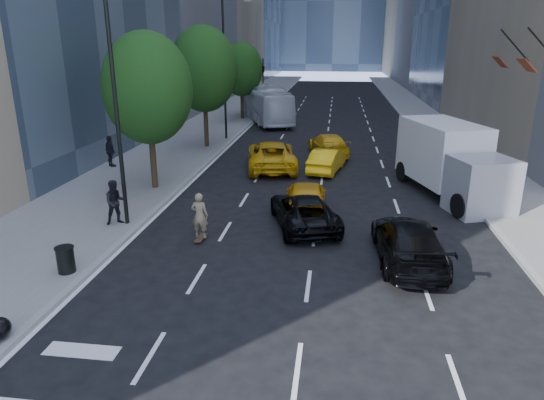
# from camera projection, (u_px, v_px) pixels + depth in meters

# --- Properties ---
(ground) EXTENTS (160.00, 160.00, 0.00)m
(ground) POSITION_uv_depth(u_px,v_px,m) (276.00, 283.00, 14.88)
(ground) COLOR black
(ground) RESTS_ON ground
(sidewalk_left) EXTENTS (6.00, 120.00, 0.15)m
(sidewalk_left) POSITION_uv_depth(u_px,v_px,m) (219.00, 122.00, 44.24)
(sidewalk_left) COLOR slate
(sidewalk_left) RESTS_ON ground
(sidewalk_right) EXTENTS (4.00, 120.00, 0.15)m
(sidewalk_right) POSITION_uv_depth(u_px,v_px,m) (433.00, 126.00, 41.86)
(sidewalk_right) COLOR slate
(sidewalk_right) RESTS_ON ground
(lamp_near) EXTENTS (2.13, 0.22, 10.00)m
(lamp_near) POSITION_uv_depth(u_px,v_px,m) (118.00, 78.00, 17.63)
(lamp_near) COLOR black
(lamp_near) RESTS_ON sidewalk_left
(lamp_far) EXTENTS (2.13, 0.22, 10.00)m
(lamp_far) POSITION_uv_depth(u_px,v_px,m) (226.00, 60.00, 34.58)
(lamp_far) COLOR black
(lamp_far) RESTS_ON sidewalk_left
(tree_near) EXTENTS (4.20, 4.20, 7.46)m
(tree_near) POSITION_uv_depth(u_px,v_px,m) (148.00, 89.00, 22.71)
(tree_near) COLOR black
(tree_near) RESTS_ON sidewalk_left
(tree_mid) EXTENTS (4.50, 4.50, 7.99)m
(tree_mid) POSITION_uv_depth(u_px,v_px,m) (204.00, 69.00, 32.02)
(tree_mid) COLOR black
(tree_mid) RESTS_ON sidewalk_left
(tree_far) EXTENTS (3.90, 3.90, 6.92)m
(tree_far) POSITION_uv_depth(u_px,v_px,m) (241.00, 69.00, 44.48)
(tree_far) COLOR black
(tree_far) RESTS_ON sidewalk_left
(traffic_signal) EXTENTS (2.48, 0.53, 5.20)m
(traffic_signal) POSITION_uv_depth(u_px,v_px,m) (263.00, 69.00, 52.04)
(traffic_signal) COLOR black
(traffic_signal) RESTS_ON sidewalk_left
(skateboarder) EXTENTS (0.66, 0.46, 1.74)m
(skateboarder) POSITION_uv_depth(u_px,v_px,m) (200.00, 219.00, 17.84)
(skateboarder) COLOR #807050
(skateboarder) RESTS_ON ground
(black_sedan_lincoln) EXTENTS (3.42, 5.16, 1.32)m
(black_sedan_lincoln) POSITION_uv_depth(u_px,v_px,m) (304.00, 210.00, 19.33)
(black_sedan_lincoln) COLOR black
(black_sedan_lincoln) RESTS_ON ground
(black_sedan_mercedes) EXTENTS (2.26, 5.16, 1.48)m
(black_sedan_mercedes) POSITION_uv_depth(u_px,v_px,m) (409.00, 241.00, 16.14)
(black_sedan_mercedes) COLOR black
(black_sedan_mercedes) RESTS_ON ground
(taxi_a) EXTENTS (1.98, 4.38, 1.46)m
(taxi_a) POSITION_uv_depth(u_px,v_px,m) (306.00, 197.00, 20.72)
(taxi_a) COLOR orange
(taxi_a) RESTS_ON ground
(taxi_b) EXTENTS (2.21, 4.25, 1.33)m
(taxi_b) POSITION_uv_depth(u_px,v_px,m) (327.00, 160.00, 27.45)
(taxi_b) COLOR yellow
(taxi_b) RESTS_ON ground
(taxi_c) EXTENTS (3.65, 6.18, 1.61)m
(taxi_c) POSITION_uv_depth(u_px,v_px,m) (272.00, 155.00, 28.08)
(taxi_c) COLOR #D59C0B
(taxi_c) RESTS_ON ground
(taxi_d) EXTENTS (3.04, 5.16, 1.40)m
(taxi_d) POSITION_uv_depth(u_px,v_px,m) (328.00, 145.00, 31.44)
(taxi_d) COLOR #EBAE0C
(taxi_d) RESTS_ON ground
(city_bus) EXTENTS (6.29, 11.61, 3.17)m
(city_bus) POSITION_uv_depth(u_px,v_px,m) (266.00, 104.00, 44.52)
(city_bus) COLOR silver
(city_bus) RESTS_ON ground
(box_truck) EXTENTS (4.49, 7.48, 3.38)m
(box_truck) POSITION_uv_depth(u_px,v_px,m) (451.00, 160.00, 22.94)
(box_truck) COLOR silver
(box_truck) RESTS_ON ground
(pedestrian_a) EXTENTS (1.10, 1.05, 1.79)m
(pedestrian_a) POSITION_uv_depth(u_px,v_px,m) (116.00, 202.00, 19.08)
(pedestrian_a) COLOR black
(pedestrian_a) RESTS_ON sidewalk_left
(pedestrian_b) EXTENTS (1.10, 1.02, 1.81)m
(pedestrian_b) POSITION_uv_depth(u_px,v_px,m) (110.00, 151.00, 27.88)
(pedestrian_b) COLOR black
(pedestrian_b) RESTS_ON sidewalk_left
(trash_can) EXTENTS (0.54, 0.54, 0.81)m
(trash_can) POSITION_uv_depth(u_px,v_px,m) (66.00, 260.00, 15.18)
(trash_can) COLOR black
(trash_can) RESTS_ON sidewalk_left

